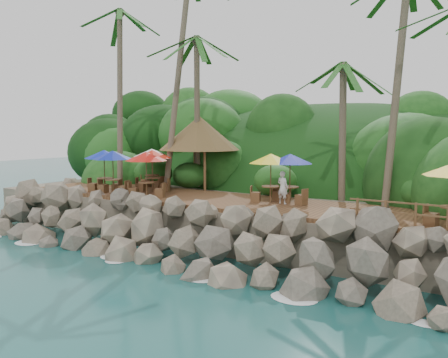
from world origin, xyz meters
The scene contains 12 objects.
ground centered at (0.00, 0.00, 0.00)m, with size 140.00×140.00×0.00m, color #19514F.
land_base centered at (0.00, 16.00, 1.05)m, with size 32.00×25.20×2.10m, color gray.
jungle_hill centered at (0.00, 23.50, 0.00)m, with size 44.80×28.00×15.40m, color #143811.
seawall centered at (0.00, 2.00, 1.15)m, with size 29.00×4.00×2.30m, color gray, non-canonical shape.
terrace centered at (0.00, 6.00, 2.20)m, with size 26.00×5.00×0.20m, color brown.
jungle_foliage centered at (0.00, 15.00, 0.00)m, with size 44.00×16.00×12.00m, color #143811, non-canonical shape.
foam_line centered at (0.00, 0.30, 0.03)m, with size 25.20×0.80×0.06m.
palms centered at (1.04, 8.67, 12.72)m, with size 26.83×7.48×15.51m.
palapa centered at (-4.28, 9.76, 5.79)m, with size 5.24×5.24×4.60m.
dining_clusters centered at (-0.11, 5.81, 4.39)m, with size 21.74×5.52×2.51m.
railing centered at (10.59, 3.65, 2.91)m, with size 6.10×0.10×1.00m.
waiter centered at (3.28, 6.33, 3.13)m, with size 0.61×0.40×1.66m, color silver.
Camera 1 is at (13.11, -14.66, 6.04)m, focal length 37.01 mm.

